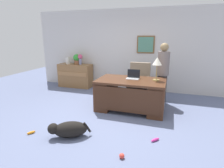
% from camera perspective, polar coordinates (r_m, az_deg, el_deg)
% --- Properties ---
extents(ground_plane, '(12.00, 12.00, 0.00)m').
position_cam_1_polar(ground_plane, '(4.23, -2.07, -10.81)').
color(ground_plane, slate).
extents(back_wall, '(7.00, 0.16, 2.70)m').
position_cam_1_polar(back_wall, '(6.34, 6.06, 10.40)').
color(back_wall, silver).
rests_on(back_wall, ground_plane).
extents(desk, '(1.67, 1.00, 0.78)m').
position_cam_1_polar(desk, '(4.61, 5.82, -3.07)').
color(desk, '#4C2B19').
rests_on(desk, ground_plane).
extents(credenza, '(1.21, 0.50, 0.84)m').
position_cam_1_polar(credenza, '(6.85, -11.34, 2.63)').
color(credenza, olive).
rests_on(credenza, ground_plane).
extents(armchair, '(0.60, 0.59, 1.06)m').
position_cam_1_polar(armchair, '(5.50, 8.39, 0.43)').
color(armchair, gray).
rests_on(armchair, ground_plane).
extents(person_standing, '(0.32, 0.32, 1.65)m').
position_cam_1_polar(person_standing, '(5.15, 15.53, 3.31)').
color(person_standing, '#262323').
rests_on(person_standing, ground_plane).
extents(dog_lying, '(0.73, 0.54, 0.30)m').
position_cam_1_polar(dog_lying, '(3.57, -13.45, -13.60)').
color(dog_lying, black).
rests_on(dog_lying, ground_plane).
extents(laptop, '(0.32, 0.22, 0.22)m').
position_cam_1_polar(laptop, '(4.67, 6.62, 2.39)').
color(laptop, '#B2B5BA').
rests_on(laptop, desk).
extents(desk_lamp, '(0.22, 0.22, 0.56)m').
position_cam_1_polar(desk_lamp, '(4.48, 13.91, 6.49)').
color(desk_lamp, '#9E8447').
rests_on(desk_lamp, desk).
extents(vase_with_flowers, '(0.17, 0.17, 0.36)m').
position_cam_1_polar(vase_with_flowers, '(6.64, -9.94, 7.94)').
color(vase_with_flowers, '#8288B1').
rests_on(vase_with_flowers, credenza).
extents(vase_empty, '(0.15, 0.15, 0.25)m').
position_cam_1_polar(vase_empty, '(6.90, -13.63, 7.16)').
color(vase_empty, silver).
rests_on(vase_empty, credenza).
extents(potted_plant, '(0.24, 0.24, 0.36)m').
position_cam_1_polar(potted_plant, '(6.71, -10.98, 7.74)').
color(potted_plant, brown).
rests_on(potted_plant, credenza).
extents(dog_toy_ball, '(0.08, 0.08, 0.08)m').
position_cam_1_polar(dog_toy_ball, '(3.02, 3.08, -21.51)').
color(dog_toy_ball, '#E53F33').
rests_on(dog_toy_ball, ground_plane).
extents(dog_toy_bone, '(0.16, 0.17, 0.05)m').
position_cam_1_polar(dog_toy_bone, '(3.51, 13.33, -16.58)').
color(dog_toy_bone, '#D8338C').
rests_on(dog_toy_bone, ground_plane).
extents(dog_toy_plush, '(0.13, 0.16, 0.05)m').
position_cam_1_polar(dog_toy_plush, '(3.96, -23.92, -13.69)').
color(dog_toy_plush, orange).
rests_on(dog_toy_plush, ground_plane).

